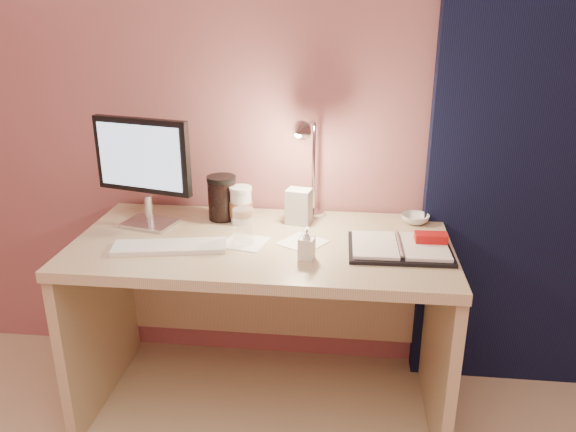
# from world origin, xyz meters

# --- Properties ---
(room) EXTENTS (3.50, 3.50, 3.50)m
(room) POSITION_xyz_m (0.95, 1.69, 1.14)
(room) COLOR #C6B28E
(room) RESTS_ON ground
(desk) EXTENTS (1.40, 0.70, 0.73)m
(desk) POSITION_xyz_m (0.00, 1.45, 0.50)
(desk) COLOR #C6BA8C
(desk) RESTS_ON ground
(monitor) EXTENTS (0.40, 0.19, 0.43)m
(monitor) POSITION_xyz_m (-0.47, 1.49, 0.99)
(monitor) COLOR silver
(monitor) RESTS_ON desk
(keyboard) EXTENTS (0.42, 0.19, 0.02)m
(keyboard) POSITION_xyz_m (-0.32, 1.27, 0.74)
(keyboard) COLOR white
(keyboard) RESTS_ON desk
(planner) EXTENTS (0.37, 0.28, 0.06)m
(planner) POSITION_xyz_m (0.51, 1.34, 0.74)
(planner) COLOR black
(planner) RESTS_ON desk
(paper_b) EXTENTS (0.18, 0.18, 0.00)m
(paper_b) POSITION_xyz_m (-0.06, 1.35, 0.73)
(paper_b) COLOR white
(paper_b) RESTS_ON desk
(paper_c) EXTENTS (0.20, 0.20, 0.00)m
(paper_c) POSITION_xyz_m (0.15, 1.37, 0.73)
(paper_c) COLOR white
(paper_c) RESTS_ON desk
(coffee_cup) EXTENTS (0.09, 0.09, 0.15)m
(coffee_cup) POSITION_xyz_m (-0.11, 1.56, 0.80)
(coffee_cup) COLOR silver
(coffee_cup) RESTS_ON desk
(clear_cup) EXTENTS (0.08, 0.08, 0.13)m
(clear_cup) POSITION_xyz_m (-0.06, 1.35, 0.80)
(clear_cup) COLOR white
(clear_cup) RESTS_ON desk
(bowl) EXTENTS (0.15, 0.15, 0.04)m
(bowl) POSITION_xyz_m (0.59, 1.63, 0.75)
(bowl) COLOR silver
(bowl) RESTS_ON desk
(lotion_bottle) EXTENTS (0.06, 0.06, 0.12)m
(lotion_bottle) POSITION_xyz_m (0.18, 1.23, 0.79)
(lotion_bottle) COLOR silver
(lotion_bottle) RESTS_ON desk
(dark_jar) EXTENTS (0.11, 0.11, 0.16)m
(dark_jar) POSITION_xyz_m (-0.20, 1.59, 0.81)
(dark_jar) COLOR black
(dark_jar) RESTS_ON desk
(product_box) EXTENTS (0.11, 0.09, 0.14)m
(product_box) POSITION_xyz_m (0.12, 1.57, 0.80)
(product_box) COLOR beige
(product_box) RESTS_ON desk
(desk_lamp) EXTENTS (0.14, 0.26, 0.42)m
(desk_lamp) POSITION_xyz_m (0.20, 1.58, 0.99)
(desk_lamp) COLOR silver
(desk_lamp) RESTS_ON desk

